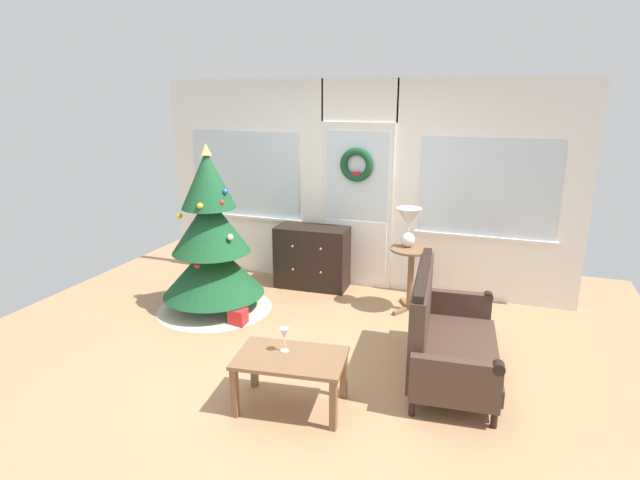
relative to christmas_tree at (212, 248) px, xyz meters
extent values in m
plane|color=#AD7F56|center=(1.30, -0.75, -0.72)|extent=(6.76, 6.76, 0.00)
cube|color=white|center=(-0.22, 1.34, 0.55)|extent=(2.15, 0.08, 2.55)
cube|color=white|center=(2.83, 1.34, 0.55)|extent=(2.15, 0.08, 2.55)
cube|color=white|center=(1.30, 1.34, 1.58)|extent=(0.94, 0.08, 0.50)
cube|color=silver|center=(1.30, 1.30, 0.30)|extent=(0.90, 0.05, 2.05)
cube|color=white|center=(1.30, 1.27, -0.27)|extent=(0.78, 0.02, 0.80)
cube|color=silver|center=(1.30, 1.27, 0.68)|extent=(0.78, 0.01, 1.10)
cube|color=silver|center=(-0.22, 1.28, 0.63)|extent=(1.50, 0.01, 1.10)
cube|color=silver|center=(2.83, 1.28, 0.63)|extent=(1.50, 0.01, 1.10)
cube|color=silver|center=(-0.22, 1.27, 0.06)|extent=(1.59, 0.06, 0.03)
cube|color=silver|center=(2.83, 1.27, 0.06)|extent=(1.59, 0.06, 0.03)
torus|color=#164424|center=(1.30, 1.24, 0.83)|extent=(0.41, 0.09, 0.41)
cube|color=red|center=(1.30, 1.22, 0.70)|extent=(0.10, 0.02, 0.10)
cylinder|color=#4C331E|center=(0.00, 0.00, -0.59)|extent=(0.10, 0.10, 0.26)
cone|color=beige|center=(0.00, 0.00, -0.67)|extent=(1.30, 1.30, 0.10)
cone|color=#194C28|center=(0.00, 0.00, -0.23)|extent=(1.14, 1.14, 0.62)
cone|color=#194C28|center=(0.00, 0.00, 0.27)|extent=(0.86, 0.86, 0.62)
cone|color=#194C28|center=(0.00, 0.00, 0.77)|extent=(0.59, 0.59, 0.62)
cone|color=#E0BC4C|center=(0.00, 0.00, 1.09)|extent=(0.12, 0.12, 0.12)
sphere|color=red|center=(0.06, -0.38, -0.08)|extent=(0.06, 0.06, 0.06)
sphere|color=gold|center=(-0.28, -0.16, 0.38)|extent=(0.06, 0.06, 0.06)
sphere|color=silver|center=(0.31, -0.11, 0.19)|extent=(0.07, 0.07, 0.07)
sphere|color=#264CB2|center=(0.22, -0.02, 0.66)|extent=(0.06, 0.06, 0.06)
sphere|color=red|center=(0.22, -0.11, 0.55)|extent=(0.05, 0.05, 0.05)
sphere|color=gold|center=(0.06, -0.26, 0.54)|extent=(0.06, 0.06, 0.06)
cube|color=black|center=(0.81, 1.04, -0.33)|extent=(0.92, 0.46, 0.78)
sphere|color=tan|center=(0.63, 0.81, -0.14)|extent=(0.03, 0.03, 0.03)
sphere|color=tan|center=(0.99, 0.82, -0.14)|extent=(0.03, 0.03, 0.03)
sphere|color=tan|center=(0.63, 0.81, -0.44)|extent=(0.03, 0.03, 0.03)
sphere|color=tan|center=(0.99, 0.82, -0.44)|extent=(0.03, 0.03, 0.03)
cylinder|color=black|center=(3.09, -1.23, -0.65)|extent=(0.05, 0.05, 0.14)
cylinder|color=black|center=(2.96, 0.11, -0.65)|extent=(0.05, 0.05, 0.14)
cylinder|color=black|center=(2.49, -1.29, -0.65)|extent=(0.05, 0.05, 0.14)
cylinder|color=black|center=(2.37, 0.06, -0.65)|extent=(0.05, 0.05, 0.14)
cube|color=#473328|center=(2.73, -0.59, -0.51)|extent=(0.84, 1.35, 0.14)
cube|color=#473328|center=(2.43, -0.61, -0.13)|extent=(0.24, 1.30, 0.62)
cube|color=black|center=(2.43, -0.61, 0.21)|extent=(0.20, 1.27, 0.06)
cube|color=#473328|center=(2.79, -1.27, -0.39)|extent=(0.67, 0.15, 0.38)
cylinder|color=black|center=(3.08, -1.25, -0.22)|extent=(0.10, 0.10, 0.09)
cube|color=#473328|center=(2.66, 0.10, -0.39)|extent=(0.67, 0.15, 0.38)
cylinder|color=black|center=(2.95, 0.13, -0.22)|extent=(0.10, 0.10, 0.09)
cylinder|color=brown|center=(2.11, 0.72, 0.00)|extent=(0.48, 0.48, 0.02)
cylinder|color=brown|center=(2.11, 0.72, -0.37)|extent=(0.07, 0.07, 0.71)
cube|color=brown|center=(2.27, 0.72, -0.70)|extent=(0.20, 0.05, 0.04)
cube|color=brown|center=(2.03, 0.86, -0.70)|extent=(0.14, 0.20, 0.04)
cube|color=brown|center=(2.03, 0.58, -0.70)|extent=(0.14, 0.20, 0.04)
sphere|color=silver|center=(2.05, 0.76, 0.09)|extent=(0.16, 0.16, 0.16)
cylinder|color=silver|center=(2.05, 0.76, 0.22)|extent=(0.02, 0.02, 0.06)
cone|color=silver|center=(2.05, 0.76, 0.35)|extent=(0.28, 0.28, 0.20)
cube|color=brown|center=(1.57, -1.49, -0.30)|extent=(0.90, 0.62, 0.03)
cube|color=brown|center=(1.23, -1.76, -0.52)|extent=(0.05, 0.05, 0.41)
cube|color=brown|center=(1.98, -1.66, -0.52)|extent=(0.05, 0.05, 0.41)
cube|color=brown|center=(1.17, -1.32, -0.52)|extent=(0.05, 0.05, 0.41)
cube|color=brown|center=(1.92, -1.22, -0.52)|extent=(0.05, 0.05, 0.41)
cylinder|color=silver|center=(1.50, -1.43, -0.28)|extent=(0.06, 0.06, 0.01)
cylinder|color=silver|center=(1.50, -1.43, -0.23)|extent=(0.01, 0.01, 0.10)
cone|color=silver|center=(1.50, -1.43, -0.13)|extent=(0.08, 0.08, 0.09)
cube|color=red|center=(0.46, -0.29, -0.63)|extent=(0.17, 0.16, 0.17)
camera|label=1|loc=(2.99, -4.77, 1.66)|focal=29.05mm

